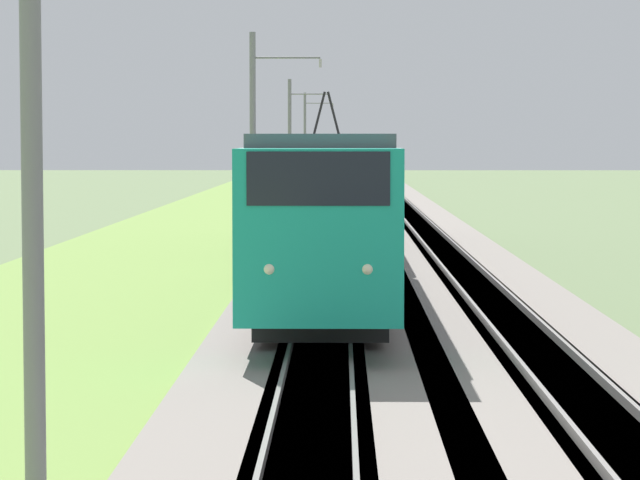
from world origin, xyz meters
The scene contains 10 objects.
ballast_main centered at (50.00, 0.00, 0.15)m, with size 240.00×4.40×0.30m.
ballast_adjacent centered at (50.00, -3.82, 0.15)m, with size 240.00×4.40×0.30m.
track_main centered at (50.00, 0.00, 0.16)m, with size 240.00×1.57×0.45m.
track_adjacent centered at (50.00, -3.82, 0.16)m, with size 240.00×1.57×0.45m.
grass_verge centered at (50.00, 5.66, 0.06)m, with size 240.00×9.46×0.12m.
passenger_train centered at (34.17, 0.00, 2.46)m, with size 38.82×2.89×5.23m.
catenary_mast_near centered at (5.71, 2.71, 4.14)m, with size 0.22×2.56×8.00m.
catenary_mast_mid centered at (44.10, 2.71, 4.07)m, with size 0.22×2.56×7.86m.
catenary_mast_far centered at (82.48, 2.71, 4.03)m, with size 0.22×2.56×7.78m.
catenary_mast_distant centered at (120.87, 2.71, 4.23)m, with size 0.22×2.56×8.19m.
Camera 1 is at (-9.62, -0.37, 4.01)m, focal length 85.00 mm.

